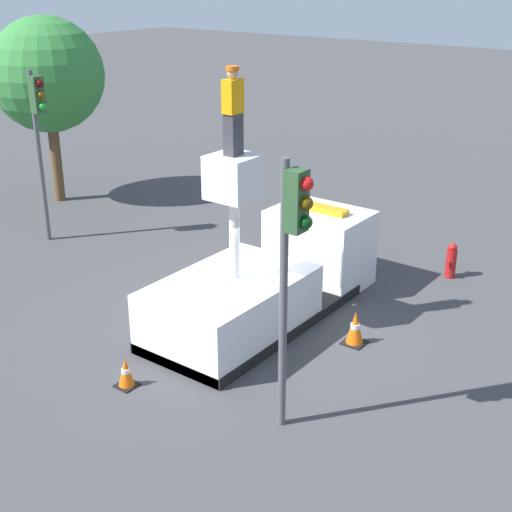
# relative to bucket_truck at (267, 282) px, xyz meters

# --- Properties ---
(ground_plane) EXTENTS (120.00, 120.00, 0.00)m
(ground_plane) POSITION_rel_bucket_truck_xyz_m (-0.46, 0.00, -0.80)
(ground_plane) COLOR #424244
(bucket_truck) EXTENTS (6.35, 2.43, 4.03)m
(bucket_truck) POSITION_rel_bucket_truck_xyz_m (0.00, 0.00, 0.00)
(bucket_truck) COLOR black
(bucket_truck) RESTS_ON ground
(worker) EXTENTS (0.40, 0.26, 1.75)m
(worker) POSITION_rel_bucket_truck_xyz_m (-1.16, 0.00, 4.10)
(worker) COLOR #38383D
(worker) RESTS_ON bucket_truck
(traffic_light_pole) EXTENTS (0.34, 0.57, 4.84)m
(traffic_light_pole) POSITION_rel_bucket_truck_xyz_m (-3.32, -2.89, 2.63)
(traffic_light_pole) COLOR #515156
(traffic_light_pole) RESTS_ON ground
(traffic_light_across) EXTENTS (0.34, 0.57, 4.93)m
(traffic_light_across) POSITION_rel_bucket_truck_xyz_m (0.08, 7.91, 2.70)
(traffic_light_across) COLOR #515156
(traffic_light_across) RESTS_ON ground
(fire_hydrant) EXTENTS (0.51, 0.27, 0.94)m
(fire_hydrant) POSITION_rel_bucket_truck_xyz_m (4.59, -2.59, -0.34)
(fire_hydrant) COLOR red
(fire_hydrant) RESTS_ON ground
(traffic_cone_rear) EXTENTS (0.39, 0.39, 0.62)m
(traffic_cone_rear) POSITION_rel_bucket_truck_xyz_m (-4.12, 0.35, -0.51)
(traffic_cone_rear) COLOR black
(traffic_cone_rear) RESTS_ON ground
(traffic_cone_curbside) EXTENTS (0.47, 0.47, 0.76)m
(traffic_cone_curbside) POSITION_rel_bucket_truck_xyz_m (-0.00, -2.34, -0.44)
(traffic_cone_curbside) COLOR black
(traffic_cone_curbside) RESTS_ON ground
(tree_left_bg) EXTENTS (3.72, 3.72, 6.12)m
(tree_left_bg) POSITION_rel_bucket_truck_xyz_m (2.78, 10.87, 3.44)
(tree_left_bg) COLOR brown
(tree_left_bg) RESTS_ON ground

